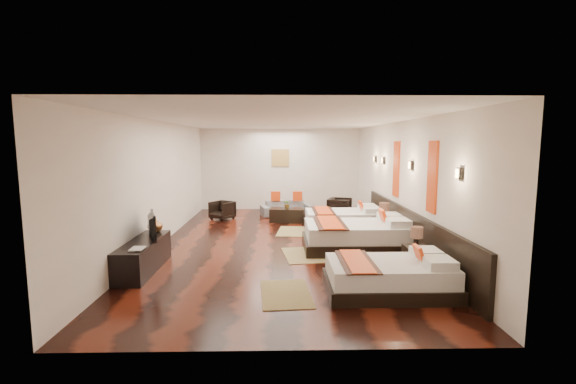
{
  "coord_description": "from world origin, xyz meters",
  "views": [
    {
      "loc": [
        -0.02,
        -8.89,
        2.31
      ],
      "look_at": [
        0.18,
        0.77,
        1.1
      ],
      "focal_mm": 24.47,
      "sensor_mm": 36.0,
      "label": 1
    }
  ],
  "objects_px": {
    "nightstand_a": "(416,255)",
    "nightstand_b": "(384,227)",
    "figurine": "(155,224)",
    "armchair_right": "(340,208)",
    "armchair_left": "(222,210)",
    "bed_mid": "(359,236)",
    "bed_near": "(390,276)",
    "bed_far": "(344,220)",
    "tv": "(148,226)",
    "sofa": "(287,208)",
    "table_plant": "(287,204)",
    "book": "(131,249)",
    "tv_console": "(144,256)",
    "coffee_table": "(287,215)"
  },
  "relations": [
    {
      "from": "bed_near",
      "to": "table_plant",
      "type": "xyz_separation_m",
      "value": [
        -1.5,
        5.53,
        0.28
      ]
    },
    {
      "from": "bed_far",
      "to": "armchair_right",
      "type": "xyz_separation_m",
      "value": [
        0.13,
        1.64,
        0.05
      ]
    },
    {
      "from": "tv",
      "to": "bed_mid",
      "type": "bearing_deg",
      "value": -95.53
    },
    {
      "from": "book",
      "to": "sofa",
      "type": "distance_m",
      "value": 6.61
    },
    {
      "from": "bed_mid",
      "to": "armchair_right",
      "type": "height_order",
      "value": "bed_mid"
    },
    {
      "from": "bed_near",
      "to": "nightstand_b",
      "type": "relative_size",
      "value": 2.14
    },
    {
      "from": "figurine",
      "to": "armchair_left",
      "type": "xyz_separation_m",
      "value": [
        0.73,
        4.08,
        -0.42
      ]
    },
    {
      "from": "bed_far",
      "to": "book",
      "type": "distance_m",
      "value": 5.73
    },
    {
      "from": "bed_near",
      "to": "armchair_left",
      "type": "bearing_deg",
      "value": 120.34
    },
    {
      "from": "bed_far",
      "to": "armchair_left",
      "type": "height_order",
      "value": "bed_far"
    },
    {
      "from": "nightstand_b",
      "to": "armchair_left",
      "type": "relative_size",
      "value": 1.48
    },
    {
      "from": "tv_console",
      "to": "figurine",
      "type": "distance_m",
      "value": 0.84
    },
    {
      "from": "tv",
      "to": "table_plant",
      "type": "xyz_separation_m",
      "value": [
        2.65,
        4.22,
        -0.26
      ]
    },
    {
      "from": "book",
      "to": "table_plant",
      "type": "bearing_deg",
      "value": 61.63
    },
    {
      "from": "bed_near",
      "to": "nightstand_b",
      "type": "xyz_separation_m",
      "value": [
        0.75,
        3.23,
        0.07
      ]
    },
    {
      "from": "bed_near",
      "to": "coffee_table",
      "type": "height_order",
      "value": "bed_near"
    },
    {
      "from": "tv",
      "to": "book",
      "type": "bearing_deg",
      "value": 155.14
    },
    {
      "from": "tv_console",
      "to": "sofa",
      "type": "distance_m",
      "value": 6.07
    },
    {
      "from": "sofa",
      "to": "table_plant",
      "type": "relative_size",
      "value": 6.03
    },
    {
      "from": "bed_mid",
      "to": "tv",
      "type": "distance_m",
      "value": 4.34
    },
    {
      "from": "tv_console",
      "to": "nightstand_b",
      "type": "bearing_deg",
      "value": 23.03
    },
    {
      "from": "nightstand_b",
      "to": "figurine",
      "type": "height_order",
      "value": "nightstand_b"
    },
    {
      "from": "bed_mid",
      "to": "armchair_right",
      "type": "distance_m",
      "value": 3.59
    },
    {
      "from": "table_plant",
      "to": "sofa",
      "type": "bearing_deg",
      "value": 90.07
    },
    {
      "from": "bed_mid",
      "to": "armchair_right",
      "type": "relative_size",
      "value": 3.38
    },
    {
      "from": "bed_far",
      "to": "nightstand_a",
      "type": "distance_m",
      "value": 3.49
    },
    {
      "from": "sofa",
      "to": "armchair_left",
      "type": "bearing_deg",
      "value": -177.57
    },
    {
      "from": "sofa",
      "to": "table_plant",
      "type": "distance_m",
      "value": 1.07
    },
    {
      "from": "figurine",
      "to": "sofa",
      "type": "relative_size",
      "value": 0.19
    },
    {
      "from": "bed_mid",
      "to": "nightstand_b",
      "type": "distance_m",
      "value": 1.06
    },
    {
      "from": "nightstand_b",
      "to": "armchair_right",
      "type": "bearing_deg",
      "value": 102.27
    },
    {
      "from": "nightstand_a",
      "to": "tv_console",
      "type": "bearing_deg",
      "value": 178.69
    },
    {
      "from": "nightstand_a",
      "to": "nightstand_b",
      "type": "bearing_deg",
      "value": 90.0
    },
    {
      "from": "coffee_table",
      "to": "table_plant",
      "type": "xyz_separation_m",
      "value": [
        0.0,
        0.02,
        0.33
      ]
    },
    {
      "from": "book",
      "to": "figurine",
      "type": "height_order",
      "value": "figurine"
    },
    {
      "from": "bed_near",
      "to": "table_plant",
      "type": "distance_m",
      "value": 5.74
    },
    {
      "from": "nightstand_b",
      "to": "coffee_table",
      "type": "xyz_separation_m",
      "value": [
        -2.25,
        2.28,
        -0.12
      ]
    },
    {
      "from": "bed_mid",
      "to": "armchair_left",
      "type": "bearing_deg",
      "value": 135.21
    },
    {
      "from": "sofa",
      "to": "bed_mid",
      "type": "bearing_deg",
      "value": -85.38
    },
    {
      "from": "nightstand_b",
      "to": "tv",
      "type": "distance_m",
      "value": 5.28
    },
    {
      "from": "bed_near",
      "to": "table_plant",
      "type": "height_order",
      "value": "bed_near"
    },
    {
      "from": "tv",
      "to": "sofa",
      "type": "height_order",
      "value": "tv"
    },
    {
      "from": "table_plant",
      "to": "bed_near",
      "type": "bearing_deg",
      "value": -74.85
    },
    {
      "from": "sofa",
      "to": "armchair_left",
      "type": "height_order",
      "value": "armchair_left"
    },
    {
      "from": "book",
      "to": "armchair_left",
      "type": "xyz_separation_m",
      "value": [
        0.73,
        5.38,
        -0.28
      ]
    },
    {
      "from": "bed_mid",
      "to": "book",
      "type": "bearing_deg",
      "value": -155.25
    },
    {
      "from": "bed_mid",
      "to": "table_plant",
      "type": "bearing_deg",
      "value": 116.19
    },
    {
      "from": "armchair_right",
      "to": "armchair_left",
      "type": "bearing_deg",
      "value": 111.16
    },
    {
      "from": "book",
      "to": "tv_console",
      "type": "bearing_deg",
      "value": 90.0
    },
    {
      "from": "bed_mid",
      "to": "sofa",
      "type": "xyz_separation_m",
      "value": [
        -1.5,
        4.09,
        -0.07
      ]
    }
  ]
}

